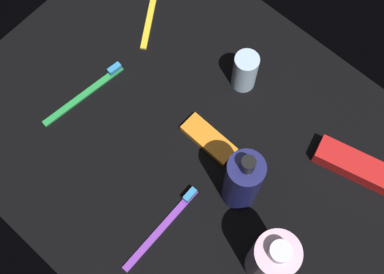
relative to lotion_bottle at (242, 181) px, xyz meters
The scene contains 9 objects.
ground_plane 15.03cm from the lotion_bottle, behind, with size 84.00×64.00×1.20cm, color black.
lotion_bottle is the anchor object (origin of this frame).
bodywash_bottle 12.92cm from the lotion_bottle, 29.55° to the right, with size 6.95×6.95×16.65cm.
deodorant_stick 21.89cm from the lotion_bottle, 127.87° to the left, with size 4.45×4.45×8.81cm, color silver.
toothbrush_green 34.42cm from the lotion_bottle, behind, with size 3.51×18.00×2.10cm.
toothbrush_purple 15.56cm from the lotion_bottle, 114.87° to the right, with size 1.51×18.02×2.10cm.
toothbrush_yellow 42.40cm from the lotion_bottle, 154.37° to the left, with size 10.89×15.70×2.10cm.
toothpaste_box_red 23.11cm from the lotion_bottle, 51.70° to the left, with size 17.60×4.40×3.20cm, color red.
snack_bar_orange 13.16cm from the lotion_bottle, 159.17° to the left, with size 10.40×4.00×1.50cm, color orange.
Camera 1 is at (21.35, -23.85, 89.26)cm, focal length 49.18 mm.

